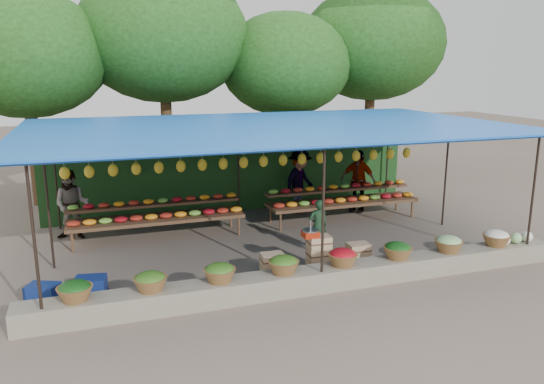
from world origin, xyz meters
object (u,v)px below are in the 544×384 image
object	(u,v)px
vendor_seated	(318,226)
blue_crate_front	(91,286)
weighing_scale	(310,233)
blue_crate_back	(43,293)
crate_counter	(318,258)

from	to	relation	value
vendor_seated	blue_crate_front	distance (m)	4.99
vendor_seated	blue_crate_front	size ratio (longest dim) A/B	2.21
weighing_scale	blue_crate_back	distance (m)	5.10
crate_counter	blue_crate_back	world-z (taller)	crate_counter
crate_counter	blue_crate_front	world-z (taller)	crate_counter
vendor_seated	blue_crate_front	bearing A→B (deg)	12.09
weighing_scale	blue_crate_back	world-z (taller)	weighing_scale
crate_counter	vendor_seated	world-z (taller)	vendor_seated
crate_counter	weighing_scale	bearing A→B (deg)	180.00
vendor_seated	blue_crate_back	size ratio (longest dim) A/B	2.29
crate_counter	vendor_seated	size ratio (longest dim) A/B	1.94
blue_crate_back	vendor_seated	bearing A→B (deg)	32.24
vendor_seated	weighing_scale	bearing A→B (deg)	62.35
weighing_scale	vendor_seated	world-z (taller)	vendor_seated
crate_counter	blue_crate_front	size ratio (longest dim) A/B	4.30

